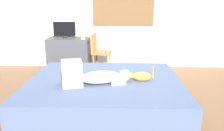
{
  "coord_description": "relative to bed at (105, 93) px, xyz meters",
  "views": [
    {
      "loc": [
        0.08,
        -2.97,
        1.51
      ],
      "look_at": [
        -0.01,
        0.29,
        0.58
      ],
      "focal_mm": 36.25,
      "sensor_mm": 36.0,
      "label": 1
    }
  ],
  "objects": [
    {
      "name": "chair_by_desk",
      "position": [
        -0.23,
        1.66,
        0.29
      ],
      "size": [
        0.43,
        0.43,
        0.86
      ],
      "color": "brown",
      "rests_on": "ground"
    },
    {
      "name": "cup",
      "position": [
        -0.55,
        1.66,
        0.56
      ],
      "size": [
        0.07,
        0.07,
        0.08
      ],
      "primitive_type": "cylinder",
      "color": "white",
      "rests_on": "desk"
    },
    {
      "name": "desk",
      "position": [
        -0.9,
        1.86,
        0.16
      ],
      "size": [
        0.9,
        0.56,
        0.74
      ],
      "color": "#38383D",
      "rests_on": "ground"
    },
    {
      "name": "back_wall_with_window",
      "position": [
        0.11,
        2.25,
        1.24
      ],
      "size": [
        6.4,
        0.14,
        2.9
      ],
      "color": "silver",
      "rests_on": "ground"
    },
    {
      "name": "person_lying",
      "position": [
        -0.14,
        -0.19,
        0.33
      ],
      "size": [
        0.94,
        0.46,
        0.34
      ],
      "color": "#CCB299",
      "rests_on": "bed"
    },
    {
      "name": "ground_plane",
      "position": [
        0.11,
        -0.09,
        -0.21
      ],
      "size": [
        16.0,
        16.0,
        0.0
      ],
      "primitive_type": "plane",
      "color": "brown"
    },
    {
      "name": "bed",
      "position": [
        0.0,
        0.0,
        0.0
      ],
      "size": [
        2.22,
        1.88,
        0.43
      ],
      "color": "brown",
      "rests_on": "ground"
    },
    {
      "name": "tv_monitor",
      "position": [
        -0.98,
        1.86,
        0.71
      ],
      "size": [
        0.48,
        0.1,
        0.35
      ],
      "color": "black",
      "rests_on": "desk"
    },
    {
      "name": "cat",
      "position": [
        0.51,
        -0.05,
        0.29
      ],
      "size": [
        0.36,
        0.11,
        0.21
      ],
      "color": "#C67A2D",
      "rests_on": "bed"
    },
    {
      "name": "curtain_left",
      "position": [
        -0.63,
        2.14,
        1.01
      ],
      "size": [
        0.44,
        0.06,
        2.46
      ],
      "primitive_type": "cube",
      "color": "#ADCC75",
      "rests_on": "ground"
    }
  ]
}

